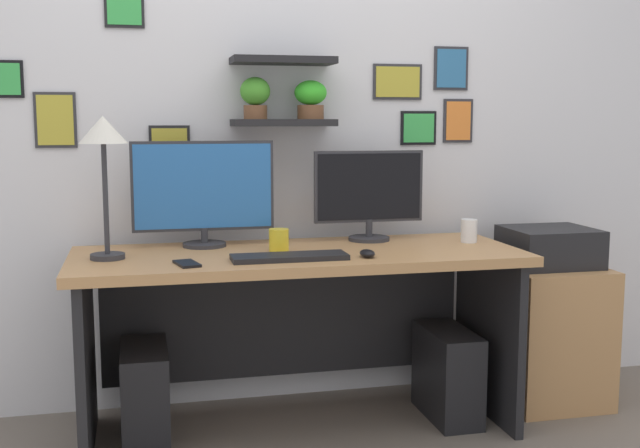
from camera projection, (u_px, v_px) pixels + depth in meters
ground_plane at (299, 429)px, 3.23m from camera, size 8.00×8.00×0.00m
back_wall_assembly at (278, 102)px, 3.47m from camera, size 4.40×0.24×2.70m
desk at (296, 298)px, 3.22m from camera, size 1.79×0.68×0.75m
monitor_left at (203, 191)px, 3.23m from camera, size 0.59×0.18×0.44m
monitor_right at (369, 193)px, 3.39m from camera, size 0.49×0.18×0.39m
keyboard at (289, 257)px, 2.95m from camera, size 0.44×0.14×0.02m
computer_mouse at (367, 253)px, 3.00m from camera, size 0.06×0.09×0.03m
desk_lamp at (104, 144)px, 2.91m from camera, size 0.18×0.18×0.54m
cell_phone at (187, 264)px, 2.84m from camera, size 0.10×0.15×0.01m
coffee_mug at (279, 240)px, 3.13m from camera, size 0.08×0.08×0.09m
pen_cup at (469, 231)px, 3.36m from camera, size 0.07×0.07×0.10m
drawer_cabinet at (546, 333)px, 3.55m from camera, size 0.44×0.50×0.62m
printer at (549, 247)px, 3.50m from camera, size 0.38×0.34×0.17m
computer_tower_left at (145, 395)px, 3.08m from camera, size 0.18×0.40×0.39m
computer_tower_right at (447, 374)px, 3.35m from camera, size 0.18×0.40×0.39m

